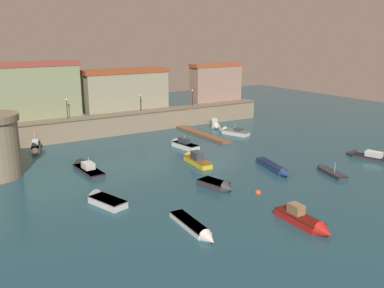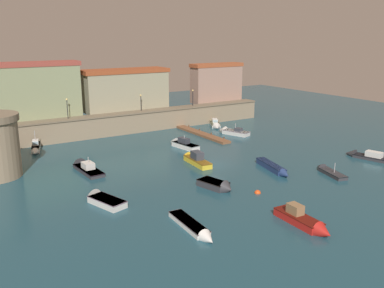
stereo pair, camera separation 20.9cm
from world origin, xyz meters
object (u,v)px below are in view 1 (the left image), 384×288
Objects in this scene: moored_boat_3 at (366,156)px; moored_boat_9 at (274,168)px; moored_boat_0 at (231,132)px; moored_boat_4 at (219,186)px; moored_boat_10 at (182,144)px; moored_boat_1 at (36,147)px; moored_boat_12 at (215,125)px; moored_boat_11 at (196,228)px; mooring_buoy_0 at (258,193)px; moored_boat_6 at (195,159)px; quay_lamp_1 at (141,100)px; quay_lamp_2 at (192,95)px; moored_boat_8 at (102,199)px; moored_boat_7 at (328,171)px; moored_boat_5 at (306,221)px; quay_lamp_0 at (67,105)px; moored_boat_2 at (85,167)px.

moored_boat_3 is 0.97× the size of moored_boat_9.
moored_boat_0 is 23.01m from moored_boat_3.
moored_boat_10 reaches higher than moored_boat_4.
moored_boat_0 is 0.97× the size of moored_boat_1.
moored_boat_11 is at bearing -9.78° from moored_boat_12.
moored_boat_10 is 8.87× the size of mooring_buoy_0.
moored_boat_9 is at bearing -136.45° from moored_boat_6.
quay_lamp_2 is (10.88, 0.00, 0.07)m from quay_lamp_1.
moored_boat_8 is (-12.49, 3.18, -0.03)m from moored_boat_4.
moored_boat_7 is at bearing 20.40° from moored_boat_12.
moored_boat_5 is 16.66m from moored_boat_7.
moored_boat_5 is 42.91m from moored_boat_12.
moored_boat_11 is (-13.70, -25.29, -0.22)m from moored_boat_10.
quay_lamp_1 is 0.46× the size of moored_boat_1.
moored_boat_9 is (8.75, 13.42, -0.11)m from moored_boat_5.
moored_boat_10 is 21.37m from mooring_buoy_0.
moored_boat_8 reaches higher than moored_boat_11.
moored_boat_9 is (17.31, -29.87, -5.42)m from quay_lamp_0.
quay_lamp_1 is at bearing 164.11° from moored_boat_11.
moored_boat_10 reaches higher than moored_boat_9.
moored_boat_4 is at bearing 72.63° from moored_boat_3.
moored_boat_8 is 16.73m from mooring_buoy_0.
moored_boat_1 reaches higher than moored_boat_3.
moored_boat_10 is (0.30, -13.55, -5.12)m from quay_lamp_1.
mooring_buoy_0 is (-15.91, -30.49, -0.41)m from moored_boat_12.
moored_boat_1 is 1.00× the size of moored_boat_12.
moored_boat_5 is at bearing -102.12° from mooring_buoy_0.
moored_boat_4 reaches higher than moored_boat_11.
quay_lamp_1 is 14.48m from moored_boat_10.
moored_boat_6 is 10.66m from moored_boat_9.
moored_boat_3 is 26.71m from moored_boat_10.
moored_boat_1 is 13.09m from moored_boat_2.
moored_boat_2 reaches higher than moored_boat_12.
quay_lamp_2 is at bearing -122.87° from moored_boat_12.
moored_boat_11 is (-32.38, -6.20, -0.08)m from moored_boat_3.
moored_boat_6 reaches higher than moored_boat_5.
moored_boat_2 is 1.58× the size of moored_boat_4.
moored_boat_7 is 1.00× the size of moored_boat_8.
moored_boat_4 is 12.89m from moored_boat_8.
moored_boat_4 is at bearing 131.57° from mooring_buoy_0.
moored_boat_4 is 18.81m from moored_boat_10.
moored_boat_10 is at bearing 154.70° from moored_boat_11.
mooring_buoy_0 is at bearing 80.95° from moored_boat_3.
moored_boat_3 reaches higher than moored_boat_11.
moored_boat_11 is (-7.82, -7.42, -0.14)m from moored_boat_4.
moored_boat_4 reaches higher than mooring_buoy_0.
moored_boat_0 is 0.98× the size of moored_boat_12.
quay_lamp_0 is 0.44× the size of moored_boat_9.
moored_boat_3 is 9.72m from moored_boat_7.
moored_boat_8 reaches higher than mooring_buoy_0.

